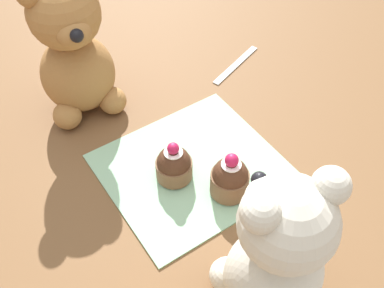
{
  "coord_description": "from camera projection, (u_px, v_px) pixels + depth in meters",
  "views": [
    {
      "loc": [
        0.24,
        0.36,
        0.54
      ],
      "look_at": [
        0.0,
        0.0,
        0.06
      ],
      "focal_mm": 42.0,
      "sensor_mm": 36.0,
      "label": 1
    }
  ],
  "objects": [
    {
      "name": "ground_plane",
      "position": [
        192.0,
        168.0,
        0.69
      ],
      "size": [
        4.0,
        4.0,
        0.0
      ],
      "primitive_type": "plane",
      "color": "brown"
    },
    {
      "name": "knitted_placemat",
      "position": [
        192.0,
        167.0,
        0.69
      ],
      "size": [
        0.26,
        0.23,
        0.01
      ],
      "primitive_type": "cube",
      "color": "#8EBC99",
      "rests_on": "ground_plane"
    },
    {
      "name": "teddy_bear_cream",
      "position": [
        277.0,
        253.0,
        0.48
      ],
      "size": [
        0.13,
        0.13,
        0.23
      ],
      "rotation": [
        0.0,
        0.0,
        -0.19
      ],
      "color": "beige",
      "rests_on": "ground_plane"
    },
    {
      "name": "teddy_bear_tan",
      "position": [
        73.0,
        51.0,
        0.7
      ],
      "size": [
        0.13,
        0.13,
        0.24
      ],
      "rotation": [
        0.0,
        0.0,
        3.02
      ],
      "color": "#A3703D",
      "rests_on": "ground_plane"
    },
    {
      "name": "cupcake_near_cream_bear",
      "position": [
        230.0,
        178.0,
        0.64
      ],
      "size": [
        0.06,
        0.06,
        0.08
      ],
      "color": "brown",
      "rests_on": "knitted_placemat"
    },
    {
      "name": "cupcake_near_tan_bear",
      "position": [
        172.0,
        163.0,
        0.66
      ],
      "size": [
        0.05,
        0.05,
        0.07
      ],
      "color": "brown",
      "rests_on": "knitted_placemat"
    },
    {
      "name": "teaspoon",
      "position": [
        236.0,
        64.0,
        0.86
      ],
      "size": [
        0.13,
        0.06,
        0.01
      ],
      "primitive_type": "cube",
      "rotation": [
        0.0,
        0.0,
        0.34
      ],
      "color": "silver",
      "rests_on": "ground_plane"
    }
  ]
}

